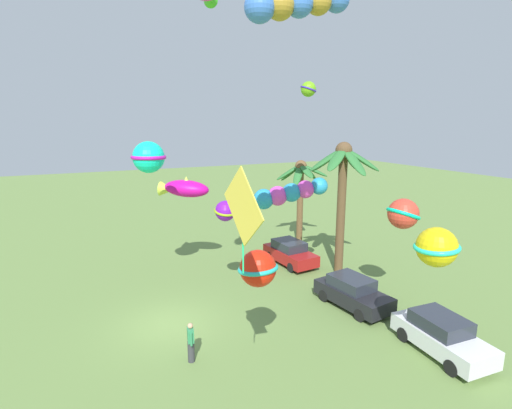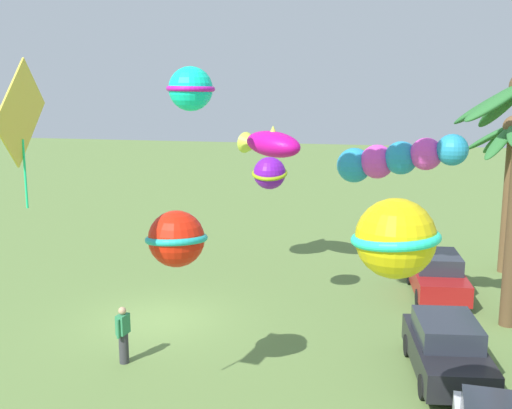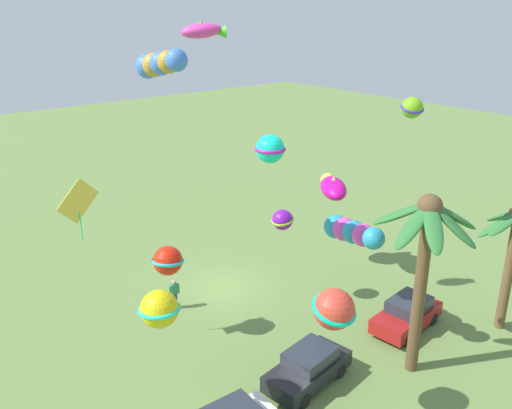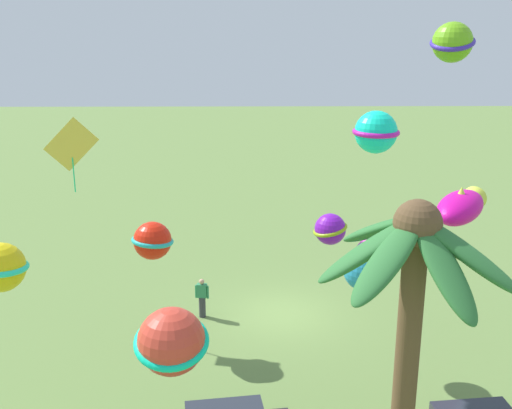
{
  "view_description": "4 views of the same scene",
  "coord_description": "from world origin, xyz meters",
  "px_view_note": "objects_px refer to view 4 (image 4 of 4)",
  "views": [
    {
      "loc": [
        16.23,
        -3.08,
        8.97
      ],
      "look_at": [
        0.68,
        4.02,
        5.32
      ],
      "focal_mm": 27.32,
      "sensor_mm": 36.0,
      "label": 1
    },
    {
      "loc": [
        17.7,
        7.16,
        7.45
      ],
      "look_at": [
        2.27,
        3.67,
        4.37
      ],
      "focal_mm": 43.71,
      "sensor_mm": 36.0,
      "label": 2
    },
    {
      "loc": [
        15.31,
        21.39,
        14.54
      ],
      "look_at": [
        1.03,
        4.12,
        6.26
      ],
      "focal_mm": 38.06,
      "sensor_mm": 36.0,
      "label": 3
    },
    {
      "loc": [
        1.28,
        22.29,
        11.23
      ],
      "look_at": [
        1.08,
        4.95,
        6.01
      ],
      "focal_mm": 43.67,
      "sensor_mm": 36.0,
      "label": 4
    }
  ],
  "objects_px": {
    "palm_tree_0": "(412,292)",
    "kite_diamond_9": "(71,145)",
    "kite_ball_0": "(0,267)",
    "kite_ball_7": "(376,132)",
    "spectator_0": "(202,298)",
    "kite_ball_6": "(153,241)",
    "kite_tube_3": "(372,259)",
    "kite_ball_8": "(171,341)",
    "kite_fish_2": "(462,206)",
    "kite_ball_10": "(330,229)",
    "kite_ball_4": "(452,42)"
  },
  "relations": [
    {
      "from": "palm_tree_0",
      "to": "spectator_0",
      "type": "relative_size",
      "value": 4.94
    },
    {
      "from": "kite_ball_0",
      "to": "kite_ball_8",
      "type": "relative_size",
      "value": 1.11
    },
    {
      "from": "kite_tube_3",
      "to": "kite_diamond_9",
      "type": "height_order",
      "value": "kite_diamond_9"
    },
    {
      "from": "kite_fish_2",
      "to": "kite_tube_3",
      "type": "bearing_deg",
      "value": 50.34
    },
    {
      "from": "kite_tube_3",
      "to": "kite_diamond_9",
      "type": "distance_m",
      "value": 11.71
    },
    {
      "from": "kite_ball_0",
      "to": "kite_ball_10",
      "type": "relative_size",
      "value": 1.5
    },
    {
      "from": "kite_ball_8",
      "to": "kite_ball_7",
      "type": "bearing_deg",
      "value": -120.58
    },
    {
      "from": "kite_tube_3",
      "to": "kite_fish_2",
      "type": "bearing_deg",
      "value": -129.66
    },
    {
      "from": "kite_ball_8",
      "to": "kite_ball_0",
      "type": "bearing_deg",
      "value": -35.22
    },
    {
      "from": "kite_fish_2",
      "to": "kite_diamond_9",
      "type": "distance_m",
      "value": 13.68
    },
    {
      "from": "kite_ball_0",
      "to": "kite_ball_6",
      "type": "height_order",
      "value": "kite_ball_0"
    },
    {
      "from": "kite_fish_2",
      "to": "kite_tube_3",
      "type": "relative_size",
      "value": 0.79
    },
    {
      "from": "palm_tree_0",
      "to": "kite_ball_7",
      "type": "height_order",
      "value": "kite_ball_7"
    },
    {
      "from": "kite_diamond_9",
      "to": "spectator_0",
      "type": "bearing_deg",
      "value": -175.96
    },
    {
      "from": "spectator_0",
      "to": "kite_ball_7",
      "type": "height_order",
      "value": "kite_ball_7"
    },
    {
      "from": "kite_tube_3",
      "to": "kite_diamond_9",
      "type": "xyz_separation_m",
      "value": [
        9.51,
        -6.61,
        1.73
      ]
    },
    {
      "from": "kite_ball_4",
      "to": "kite_ball_8",
      "type": "xyz_separation_m",
      "value": [
        5.91,
        1.72,
        -6.01
      ]
    },
    {
      "from": "kite_ball_4",
      "to": "kite_ball_7",
      "type": "distance_m",
      "value": 9.5
    },
    {
      "from": "palm_tree_0",
      "to": "kite_diamond_9",
      "type": "height_order",
      "value": "kite_diamond_9"
    },
    {
      "from": "spectator_0",
      "to": "kite_ball_4",
      "type": "relative_size",
      "value": 1.28
    },
    {
      "from": "kite_fish_2",
      "to": "palm_tree_0",
      "type": "bearing_deg",
      "value": 65.33
    },
    {
      "from": "kite_ball_8",
      "to": "spectator_0",
      "type": "bearing_deg",
      "value": -88.89
    },
    {
      "from": "kite_tube_3",
      "to": "kite_ball_8",
      "type": "xyz_separation_m",
      "value": [
        4.85,
        3.49,
        -0.43
      ]
    },
    {
      "from": "kite_ball_6",
      "to": "kite_ball_8",
      "type": "height_order",
      "value": "kite_ball_8"
    },
    {
      "from": "kite_ball_0",
      "to": "kite_diamond_9",
      "type": "xyz_separation_m",
      "value": [
        -0.18,
        -6.69,
        1.88
      ]
    },
    {
      "from": "kite_ball_0",
      "to": "kite_ball_8",
      "type": "distance_m",
      "value": 5.93
    },
    {
      "from": "kite_ball_6",
      "to": "kite_diamond_9",
      "type": "bearing_deg",
      "value": -31.04
    },
    {
      "from": "kite_ball_0",
      "to": "kite_diamond_9",
      "type": "bearing_deg",
      "value": -91.53
    },
    {
      "from": "kite_fish_2",
      "to": "kite_ball_10",
      "type": "distance_m",
      "value": 4.64
    },
    {
      "from": "palm_tree_0",
      "to": "kite_ball_7",
      "type": "relative_size",
      "value": 3.43
    },
    {
      "from": "kite_ball_8",
      "to": "kite_ball_10",
      "type": "xyz_separation_m",
      "value": [
        -4.26,
        -7.33,
        -0.06
      ]
    },
    {
      "from": "spectator_0",
      "to": "kite_ball_6",
      "type": "xyz_separation_m",
      "value": [
        1.46,
        2.12,
        3.13
      ]
    },
    {
      "from": "palm_tree_0",
      "to": "kite_tube_3",
      "type": "bearing_deg",
      "value": -88.63
    },
    {
      "from": "palm_tree_0",
      "to": "kite_ball_8",
      "type": "height_order",
      "value": "palm_tree_0"
    },
    {
      "from": "kite_ball_0",
      "to": "kite_ball_7",
      "type": "bearing_deg",
      "value": -147.2
    },
    {
      "from": "palm_tree_0",
      "to": "kite_ball_6",
      "type": "height_order",
      "value": "palm_tree_0"
    },
    {
      "from": "kite_ball_10",
      "to": "kite_diamond_9",
      "type": "bearing_deg",
      "value": -17.31
    },
    {
      "from": "kite_tube_3",
      "to": "kite_ball_10",
      "type": "xyz_separation_m",
      "value": [
        0.59,
        -3.83,
        -0.48
      ]
    },
    {
      "from": "palm_tree_0",
      "to": "kite_ball_10",
      "type": "distance_m",
      "value": 7.6
    },
    {
      "from": "kite_ball_0",
      "to": "kite_tube_3",
      "type": "distance_m",
      "value": 9.69
    },
    {
      "from": "kite_ball_0",
      "to": "kite_ball_8",
      "type": "bearing_deg",
      "value": 144.78
    },
    {
      "from": "kite_fish_2",
      "to": "kite_diamond_9",
      "type": "bearing_deg",
      "value": -7.91
    },
    {
      "from": "kite_diamond_9",
      "to": "kite_ball_6",
      "type": "bearing_deg",
      "value": 148.96
    },
    {
      "from": "kite_ball_7",
      "to": "kite_diamond_9",
      "type": "bearing_deg",
      "value": 2.33
    },
    {
      "from": "spectator_0",
      "to": "kite_ball_6",
      "type": "bearing_deg",
      "value": 55.45
    },
    {
      "from": "kite_ball_6",
      "to": "kite_diamond_9",
      "type": "distance_m",
      "value": 4.57
    },
    {
      "from": "spectator_0",
      "to": "kite_ball_6",
      "type": "relative_size",
      "value": 0.81
    },
    {
      "from": "kite_ball_4",
      "to": "kite_ball_6",
      "type": "bearing_deg",
      "value": -41.03
    },
    {
      "from": "kite_ball_0",
      "to": "kite_ball_7",
      "type": "xyz_separation_m",
      "value": [
        -11.07,
        -7.14,
        2.26
      ]
    },
    {
      "from": "palm_tree_0",
      "to": "kite_diamond_9",
      "type": "distance_m",
      "value": 14.07
    }
  ]
}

